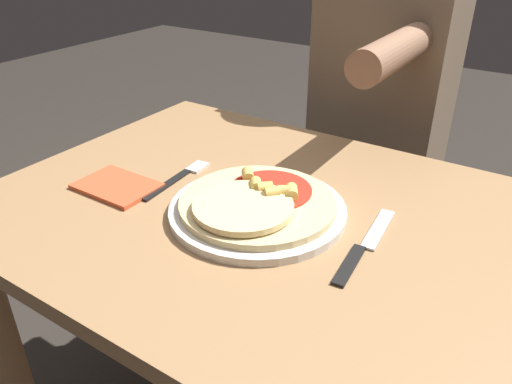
{
  "coord_description": "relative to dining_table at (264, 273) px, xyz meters",
  "views": [
    {
      "loc": [
        0.38,
        -0.61,
        1.16
      ],
      "look_at": [
        -0.0,
        -0.02,
        0.77
      ],
      "focal_mm": 35.0,
      "sensor_mm": 36.0,
      "label": 1
    }
  ],
  "objects": [
    {
      "name": "pizza",
      "position": [
        -0.0,
        -0.03,
        0.16
      ],
      "size": [
        0.26,
        0.26,
        0.04
      ],
      "color": "#E0C689",
      "rests_on": "plate"
    },
    {
      "name": "plate",
      "position": [
        -0.0,
        -0.02,
        0.15
      ],
      "size": [
        0.29,
        0.29,
        0.01
      ],
      "color": "silver",
      "rests_on": "dining_table"
    },
    {
      "name": "dining_table",
      "position": [
        0.0,
        0.0,
        0.0
      ],
      "size": [
        0.95,
        0.7,
        0.73
      ],
      "color": "#9E754C",
      "rests_on": "ground_plane"
    },
    {
      "name": "napkin",
      "position": [
        -0.26,
        -0.09,
        0.14
      ],
      "size": [
        0.14,
        0.1,
        0.01
      ],
      "color": "#C6512D",
      "rests_on": "dining_table"
    },
    {
      "name": "fork",
      "position": [
        -0.19,
        0.0,
        0.14
      ],
      "size": [
        0.03,
        0.18,
        0.0
      ],
      "color": "black",
      "rests_on": "dining_table"
    },
    {
      "name": "knife",
      "position": [
        0.18,
        -0.01,
        0.14
      ],
      "size": [
        0.03,
        0.22,
        0.0
      ],
      "color": "black",
      "rests_on": "dining_table"
    },
    {
      "name": "person_diner",
      "position": [
        -0.03,
        0.61,
        0.13
      ],
      "size": [
        0.32,
        0.52,
        1.26
      ],
      "color": "#2D2D38",
      "rests_on": "ground_plane"
    }
  ]
}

